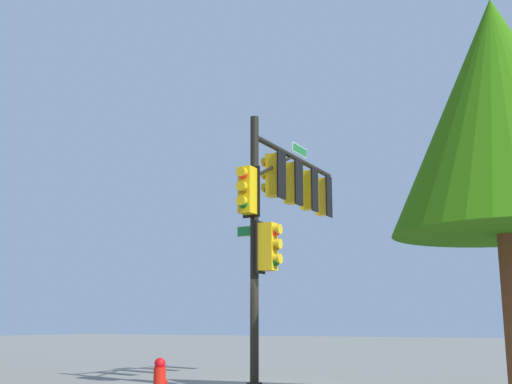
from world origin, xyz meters
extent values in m
cylinder|color=black|center=(0.00, 0.00, 3.21)|extent=(0.20, 0.20, 6.42)
cylinder|color=black|center=(2.38, -0.03, 5.93)|extent=(4.77, 0.20, 0.14)
cylinder|color=black|center=(1.07, -0.01, 5.43)|extent=(2.18, 0.11, 1.07)
cube|color=gold|center=(1.06, -0.01, 5.18)|extent=(0.33, 0.37, 1.10)
cube|color=black|center=(1.05, -0.21, 5.18)|extent=(0.44, 0.05, 1.22)
sphere|color=#FF2018|center=(1.07, 0.19, 5.52)|extent=(0.22, 0.22, 0.22)
cylinder|color=gold|center=(1.07, 0.25, 5.57)|extent=(0.23, 0.15, 0.23)
sphere|color=#855607|center=(1.07, 0.19, 5.18)|extent=(0.22, 0.22, 0.22)
cylinder|color=gold|center=(1.07, 0.25, 5.23)|extent=(0.23, 0.15, 0.23)
sphere|color=#0B621E|center=(1.07, 0.19, 4.84)|extent=(0.22, 0.22, 0.22)
cylinder|color=gold|center=(1.07, 0.25, 4.89)|extent=(0.23, 0.15, 0.23)
cube|color=gold|center=(2.12, -0.03, 5.18)|extent=(0.34, 0.38, 1.10)
cube|color=black|center=(2.11, -0.23, 5.18)|extent=(0.44, 0.06, 1.22)
sphere|color=#FF2018|center=(2.13, 0.17, 5.52)|extent=(0.22, 0.22, 0.22)
cylinder|color=gold|center=(2.13, 0.23, 5.57)|extent=(0.24, 0.15, 0.23)
sphere|color=#855607|center=(2.13, 0.17, 5.18)|extent=(0.22, 0.22, 0.22)
cylinder|color=gold|center=(2.13, 0.23, 5.23)|extent=(0.24, 0.15, 0.23)
sphere|color=#0B621E|center=(2.13, 0.17, 4.84)|extent=(0.22, 0.22, 0.22)
cylinder|color=gold|center=(2.13, 0.23, 4.89)|extent=(0.24, 0.15, 0.23)
cube|color=yellow|center=(3.18, -0.04, 5.18)|extent=(0.32, 0.36, 1.10)
cube|color=black|center=(3.18, -0.24, 5.18)|extent=(0.44, 0.04, 1.22)
sphere|color=#FF2018|center=(3.18, 0.16, 5.52)|extent=(0.22, 0.22, 0.22)
cylinder|color=yellow|center=(3.18, 0.22, 5.57)|extent=(0.23, 0.14, 0.23)
sphere|color=#855607|center=(3.18, 0.16, 5.18)|extent=(0.22, 0.22, 0.22)
cylinder|color=yellow|center=(3.18, 0.22, 5.23)|extent=(0.23, 0.14, 0.23)
sphere|color=#0B621E|center=(3.18, 0.16, 4.84)|extent=(0.22, 0.22, 0.22)
cylinder|color=yellow|center=(3.18, 0.22, 4.89)|extent=(0.23, 0.14, 0.23)
cube|color=gold|center=(4.24, -0.05, 5.18)|extent=(0.32, 0.36, 1.10)
cube|color=black|center=(4.24, -0.25, 5.18)|extent=(0.44, 0.04, 1.22)
sphere|color=#FF2018|center=(4.24, 0.15, 5.52)|extent=(0.22, 0.22, 0.22)
cylinder|color=gold|center=(4.24, 0.21, 5.57)|extent=(0.23, 0.14, 0.23)
sphere|color=#855607|center=(4.24, 0.15, 5.18)|extent=(0.22, 0.22, 0.22)
cylinder|color=gold|center=(4.24, 0.21, 5.23)|extent=(0.23, 0.14, 0.23)
sphere|color=#0B621E|center=(4.24, 0.15, 4.84)|extent=(0.22, 0.22, 0.22)
cylinder|color=gold|center=(4.24, 0.21, 4.89)|extent=(0.23, 0.14, 0.23)
cube|color=#E0B50E|center=(-0.35, 0.00, 4.53)|extent=(0.36, 0.32, 1.10)
cube|color=black|center=(-0.15, 0.00, 4.53)|extent=(0.05, 0.44, 1.22)
sphere|color=#FF2018|center=(-0.55, 0.01, 4.87)|extent=(0.22, 0.22, 0.22)
cylinder|color=#E0B50E|center=(-0.61, 0.01, 4.92)|extent=(0.14, 0.23, 0.23)
sphere|color=#855607|center=(-0.55, 0.01, 4.53)|extent=(0.22, 0.22, 0.22)
cylinder|color=#E0B50E|center=(-0.61, 0.01, 4.58)|extent=(0.14, 0.23, 0.23)
sphere|color=#0B621E|center=(-0.55, 0.01, 4.19)|extent=(0.22, 0.22, 0.22)
cylinder|color=#E0B50E|center=(-0.61, 0.01, 4.24)|extent=(0.14, 0.23, 0.23)
cube|color=gold|center=(0.00, -0.35, 3.23)|extent=(0.32, 0.36, 1.10)
cube|color=black|center=(0.00, -0.15, 3.23)|extent=(0.44, 0.05, 1.22)
sphere|color=#FF2018|center=(-0.01, -0.55, 3.57)|extent=(0.22, 0.22, 0.22)
cylinder|color=gold|center=(-0.01, -0.61, 3.62)|extent=(0.23, 0.14, 0.23)
sphere|color=#855607|center=(-0.01, -0.55, 3.23)|extent=(0.22, 0.22, 0.22)
cylinder|color=gold|center=(-0.01, -0.61, 3.28)|extent=(0.23, 0.14, 0.23)
sphere|color=#0B621E|center=(-0.01, -0.55, 2.89)|extent=(0.22, 0.22, 0.22)
cylinder|color=gold|center=(-0.01, -0.61, 2.94)|extent=(0.23, 0.14, 0.23)
cube|color=white|center=(2.62, -0.03, 6.23)|extent=(0.94, 0.03, 0.26)
cube|color=#1C662E|center=(2.62, -0.03, 6.23)|extent=(0.90, 0.04, 0.22)
cube|color=white|center=(0.00, 0.00, 3.63)|extent=(0.03, 0.94, 0.26)
cube|color=#157C37|center=(0.00, 0.00, 3.63)|extent=(0.04, 0.90, 0.22)
cylinder|color=red|center=(-2.48, 0.80, 0.33)|extent=(0.24, 0.24, 0.65)
sphere|color=red|center=(-2.48, 0.80, 0.72)|extent=(0.22, 0.22, 0.22)
cylinder|color=red|center=(-2.33, 0.80, 0.36)|extent=(0.12, 0.10, 0.10)
cone|color=#2D690B|center=(-0.57, -5.63, 5.48)|extent=(4.28, 4.28, 4.75)
camera|label=1|loc=(-13.07, -6.91, 1.49)|focal=44.62mm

